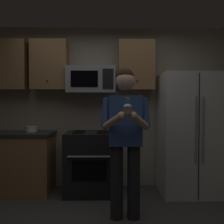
% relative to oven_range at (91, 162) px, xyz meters
% --- Properties ---
extents(wall_back, '(4.40, 0.10, 2.60)m').
position_rel_oven_range_xyz_m(wall_back, '(0.15, 0.39, 0.84)').
color(wall_back, '#B7AD99').
rests_on(wall_back, ground).
extents(oven_range, '(0.76, 0.70, 0.93)m').
position_rel_oven_range_xyz_m(oven_range, '(0.00, 0.00, 0.00)').
color(oven_range, black).
rests_on(oven_range, ground).
extents(microwave, '(0.74, 0.41, 0.40)m').
position_rel_oven_range_xyz_m(microwave, '(0.00, 0.12, 1.26)').
color(microwave, '#9EA0A5').
extents(refrigerator, '(0.90, 0.75, 1.80)m').
position_rel_oven_range_xyz_m(refrigerator, '(1.50, -0.04, 0.44)').
color(refrigerator, white).
rests_on(refrigerator, ground).
extents(cabinet_row_upper, '(2.78, 0.36, 0.76)m').
position_rel_oven_range_xyz_m(cabinet_row_upper, '(-0.57, 0.17, 1.49)').
color(cabinet_row_upper, '#9E7247').
extents(counter_left, '(1.44, 0.66, 0.92)m').
position_rel_oven_range_xyz_m(counter_left, '(-1.30, 0.02, 0.00)').
color(counter_left, '#9E7247').
rests_on(counter_left, ground).
extents(bowl_large_white, '(0.19, 0.19, 0.09)m').
position_rel_oven_range_xyz_m(bowl_large_white, '(-0.92, 0.07, 0.50)').
color(bowl_large_white, white).
rests_on(bowl_large_white, counter_left).
extents(person, '(0.60, 0.48, 1.76)m').
position_rel_oven_range_xyz_m(person, '(0.46, -0.90, 0.53)').
color(person, '#262628').
rests_on(person, ground).
extents(cupcake, '(0.09, 0.09, 0.17)m').
position_rel_oven_range_xyz_m(cupcake, '(0.46, -1.23, 0.83)').
color(cupcake, '#A87F56').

